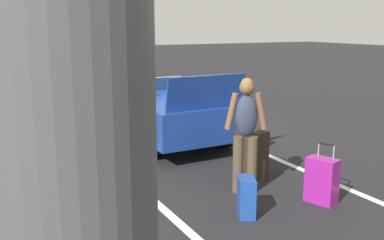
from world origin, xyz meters
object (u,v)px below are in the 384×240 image
object	(u,v)px
convertible_car	(155,109)
suitcase_medium_bright	(322,180)
suitcase_large_black	(252,153)
suitcase_small_carryon	(246,197)
traveler_person	(246,129)

from	to	relation	value
convertible_car	suitcase_medium_bright	distance (m)	4.48
suitcase_large_black	suitcase_small_carryon	world-z (taller)	suitcase_large_black
suitcase_medium_bright	suitcase_small_carryon	bearing A→B (deg)	-23.71
convertible_car	suitcase_large_black	distance (m)	3.12
suitcase_medium_bright	traveler_person	distance (m)	1.23
suitcase_medium_bright	suitcase_small_carryon	distance (m)	1.15
traveler_person	suitcase_small_carryon	bearing A→B (deg)	173.31
suitcase_medium_bright	suitcase_large_black	bearing A→B (deg)	-99.85
traveler_person	convertible_car	bearing A→B (deg)	23.93
convertible_car	suitcase_large_black	size ratio (longest dim) A/B	4.31
suitcase_small_carryon	traveler_person	size ratio (longest dim) A/B	0.30
convertible_car	traveler_person	distance (m)	3.64
convertible_car	suitcase_small_carryon	world-z (taller)	convertible_car
suitcase_large_black	suitcase_small_carryon	size ratio (longest dim) A/B	1.94
convertible_car	traveler_person	world-z (taller)	traveler_person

